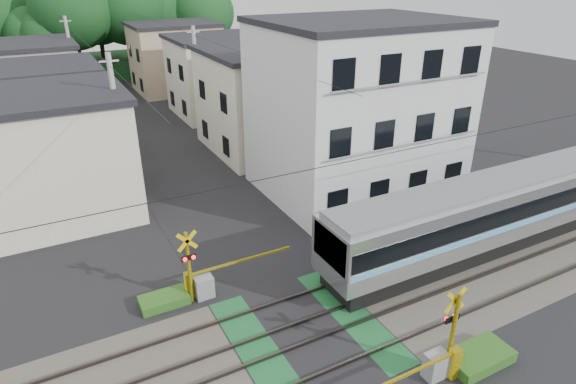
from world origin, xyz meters
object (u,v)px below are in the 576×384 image
crossing_signal_far (201,281)px  apartment_block (357,108)px  pedestrian (128,102)px  crossing_signal_near (440,359)px

crossing_signal_far → apartment_block: apartment_block is taller
apartment_block → pedestrian: 24.00m
crossing_signal_near → apartment_block: size_ratio=0.46×
crossing_signal_near → pedestrian: bearing=93.8°
crossing_signal_near → crossing_signal_far: bearing=125.3°
pedestrian → crossing_signal_near: bearing=85.2°
pedestrian → apartment_block: bearing=101.9°
crossing_signal_far → pedestrian: crossing_signal_far is taller
crossing_signal_near → apartment_block: bearing=65.8°
apartment_block → crossing_signal_far: bearing=-152.2°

